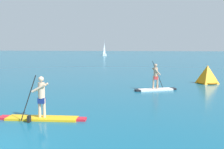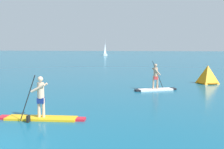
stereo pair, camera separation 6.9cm
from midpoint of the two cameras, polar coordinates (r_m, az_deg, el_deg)
The scene contains 4 objects.
paddleboarder_mid_center at distance 9.97m, azimuth -16.14°, elevation -7.91°, with size 3.47×1.18×1.84m.
paddleboarder_far_right at distance 16.28m, azimuth 10.29°, elevation -2.31°, with size 2.63×1.83×1.94m.
race_marker_buoy at distance 20.53m, azimuth 21.51°, elevation -0.17°, with size 1.57×1.57×1.43m.
sailboat_left_horizon at distance 88.06m, azimuth -1.57°, elevation 4.86°, with size 3.03×5.22×5.69m.
Camera 2 is at (5.51, -4.42, 2.77)m, focal length 39.16 mm.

